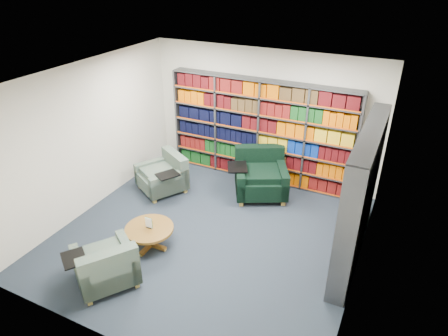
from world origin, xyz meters
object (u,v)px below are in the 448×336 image
at_px(chair_teal_left, 165,176).
at_px(coffee_table, 150,231).
at_px(chair_green_right, 260,176).
at_px(chair_teal_front, 107,268).

bearing_deg(chair_teal_left, coffee_table, -64.64).
distance_m(chair_teal_left, chair_green_right, 1.97).
distance_m(chair_green_right, chair_teal_front, 3.64).
relative_size(chair_teal_left, chair_green_right, 0.86).
bearing_deg(coffee_table, chair_teal_front, -93.01).
xyz_separation_m(chair_green_right, coffee_table, (-1.01, -2.47, -0.07)).
relative_size(chair_teal_left, coffee_table, 1.44).
height_order(chair_teal_left, coffee_table, chair_teal_left).
bearing_deg(chair_teal_front, coffee_table, 86.99).
xyz_separation_m(chair_green_right, chair_teal_front, (-1.06, -3.48, -0.06)).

